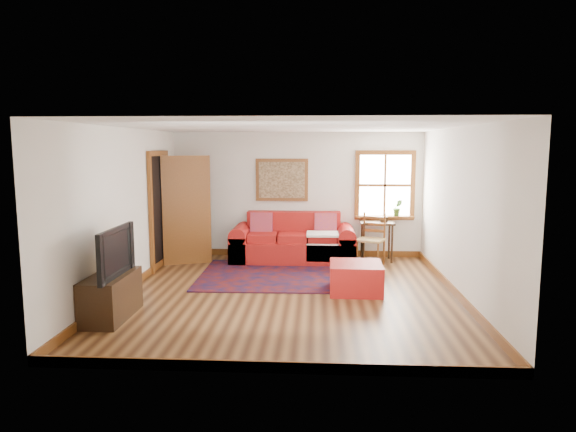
# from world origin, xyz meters

# --- Properties ---
(ground) EXTENTS (5.50, 5.50, 0.00)m
(ground) POSITION_xyz_m (0.00, 0.00, 0.00)
(ground) COLOR #3E2210
(ground) RESTS_ON ground
(room_envelope) EXTENTS (5.04, 5.54, 2.52)m
(room_envelope) POSITION_xyz_m (0.00, 0.02, 1.65)
(room_envelope) COLOR silver
(room_envelope) RESTS_ON ground
(window) EXTENTS (1.18, 0.20, 1.38)m
(window) POSITION_xyz_m (1.78, 2.70, 1.31)
(window) COLOR white
(window) RESTS_ON ground
(doorway) EXTENTS (0.89, 1.08, 2.14)m
(doorway) POSITION_xyz_m (-2.21, 1.78, 1.07)
(doorway) COLOR black
(doorway) RESTS_ON ground
(framed_artwork) EXTENTS (1.05, 0.07, 0.85)m
(framed_artwork) POSITION_xyz_m (-0.30, 2.71, 1.55)
(framed_artwork) COLOR brown
(framed_artwork) RESTS_ON ground
(persian_rug) EXTENTS (2.78, 2.24, 0.02)m
(persian_rug) POSITION_xyz_m (-0.22, 1.10, 0.01)
(persian_rug) COLOR #530F0B
(persian_rug) RESTS_ON ground
(red_leather_sofa) EXTENTS (2.38, 0.98, 0.93)m
(red_leather_sofa) POSITION_xyz_m (-0.05, 2.29, 0.31)
(red_leather_sofa) COLOR #A81815
(red_leather_sofa) RESTS_ON ground
(red_ottoman) EXTENTS (0.80, 0.80, 0.45)m
(red_ottoman) POSITION_xyz_m (1.01, 0.16, 0.22)
(red_ottoman) COLOR #A81815
(red_ottoman) RESTS_ON ground
(side_table) EXTENTS (0.64, 0.48, 0.77)m
(side_table) POSITION_xyz_m (1.57, 2.38, 0.64)
(side_table) COLOR #321F10
(side_table) RESTS_ON ground
(ladder_back_chair) EXTENTS (0.60, 0.58, 0.98)m
(ladder_back_chair) POSITION_xyz_m (1.44, 1.98, 0.53)
(ladder_back_chair) COLOR tan
(ladder_back_chair) RESTS_ON ground
(media_cabinet) EXTENTS (0.47, 1.05, 0.58)m
(media_cabinet) POSITION_xyz_m (-2.25, -1.22, 0.29)
(media_cabinet) COLOR #321F10
(media_cabinet) RESTS_ON ground
(television) EXTENTS (0.14, 1.10, 0.63)m
(television) POSITION_xyz_m (-2.23, -1.30, 0.89)
(television) COLOR black
(television) RESTS_ON media_cabinet
(candle_hurricane) EXTENTS (0.12, 0.12, 0.18)m
(candle_hurricane) POSITION_xyz_m (-2.20, -0.78, 0.66)
(candle_hurricane) COLOR silver
(candle_hurricane) RESTS_ON media_cabinet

